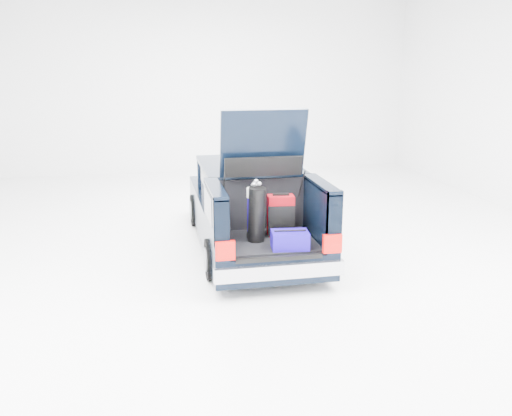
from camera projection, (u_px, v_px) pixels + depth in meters
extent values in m
plane|color=white|center=(251.00, 246.00, 9.49)|extent=(14.00, 14.00, 0.00)
cube|color=black|center=(244.00, 209.00, 9.98)|extent=(1.75, 3.00, 0.70)
cube|color=black|center=(231.00, 195.00, 11.49)|extent=(1.70, 0.30, 0.50)
cube|color=#A7A7AF|center=(230.00, 196.00, 11.64)|extent=(1.72, 0.10, 0.22)
cube|color=black|center=(249.00, 182.00, 9.34)|extent=(1.55, 1.95, 0.54)
cube|color=black|center=(249.00, 165.00, 9.27)|extent=(1.62, 2.05, 0.06)
cube|color=black|center=(269.00, 256.00, 7.98)|extent=(1.75, 1.30, 0.40)
cube|color=black|center=(269.00, 241.00, 7.94)|extent=(1.32, 1.18, 0.05)
cube|color=black|center=(216.00, 219.00, 7.67)|extent=(0.20, 1.30, 0.85)
cube|color=black|center=(321.00, 213.00, 7.96)|extent=(0.20, 1.30, 0.85)
cube|color=black|center=(215.00, 189.00, 7.56)|extent=(0.20, 1.30, 0.06)
cube|color=black|center=(322.00, 184.00, 7.85)|extent=(0.20, 1.30, 0.06)
cube|color=black|center=(261.00, 205.00, 8.41)|extent=(1.36, 0.08, 0.84)
cube|color=#A7A7AF|center=(280.00, 271.00, 7.33)|extent=(1.80, 0.12, 0.20)
cube|color=#A70B07|center=(225.00, 251.00, 7.13)|extent=(0.26, 0.07, 0.26)
cube|color=#A70B07|center=(332.00, 244.00, 7.40)|extent=(0.26, 0.07, 0.26)
cube|color=black|center=(279.00, 258.00, 7.32)|extent=(1.20, 0.06, 0.06)
cube|color=black|center=(263.00, 143.00, 7.99)|extent=(1.28, 0.33, 1.03)
cube|color=black|center=(263.00, 134.00, 7.99)|extent=(0.95, 0.17, 0.54)
cylinder|color=black|center=(196.00, 210.00, 10.63)|extent=(0.20, 0.62, 0.62)
cylinder|color=slate|center=(196.00, 210.00, 10.63)|extent=(0.23, 0.36, 0.36)
cylinder|color=black|center=(277.00, 206.00, 10.94)|extent=(0.20, 0.62, 0.62)
cylinder|color=slate|center=(277.00, 206.00, 10.94)|extent=(0.23, 0.36, 0.36)
cylinder|color=black|center=(213.00, 259.00, 7.98)|extent=(0.20, 0.62, 0.62)
cylinder|color=slate|center=(213.00, 259.00, 7.98)|extent=(0.23, 0.36, 0.36)
cylinder|color=black|center=(319.00, 252.00, 8.29)|extent=(0.20, 0.62, 0.62)
cylinder|color=slate|center=(319.00, 252.00, 8.29)|extent=(0.23, 0.36, 0.36)
cube|color=maroon|center=(281.00, 215.00, 8.10)|extent=(0.41, 0.28, 0.61)
cube|color=black|center=(281.00, 194.00, 8.02)|extent=(0.25, 0.08, 0.03)
cube|color=black|center=(282.00, 221.00, 8.01)|extent=(0.40, 0.06, 0.46)
cylinder|color=black|center=(257.00, 215.00, 7.76)|extent=(0.29, 0.35, 0.83)
cube|color=white|center=(255.00, 211.00, 7.86)|extent=(0.10, 0.03, 0.29)
sphere|color=#99999E|center=(254.00, 184.00, 7.66)|extent=(0.07, 0.07, 0.07)
sphere|color=#99999E|center=(259.00, 184.00, 7.62)|extent=(0.07, 0.07, 0.07)
cylinder|color=black|center=(255.00, 234.00, 8.03)|extent=(0.30, 0.30, 0.10)
cylinder|color=#14057B|center=(255.00, 214.00, 7.95)|extent=(0.28, 0.28, 0.54)
cylinder|color=white|center=(255.00, 193.00, 7.86)|extent=(0.30, 0.30, 0.14)
sphere|color=#99999E|center=(257.00, 186.00, 7.86)|extent=(0.06, 0.06, 0.06)
sphere|color=#99999E|center=(255.00, 183.00, 7.87)|extent=(0.06, 0.06, 0.06)
cube|color=#14057B|center=(290.00, 240.00, 7.55)|extent=(0.54, 0.38, 0.24)
cylinder|color=black|center=(290.00, 231.00, 7.51)|extent=(0.45, 0.07, 0.03)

